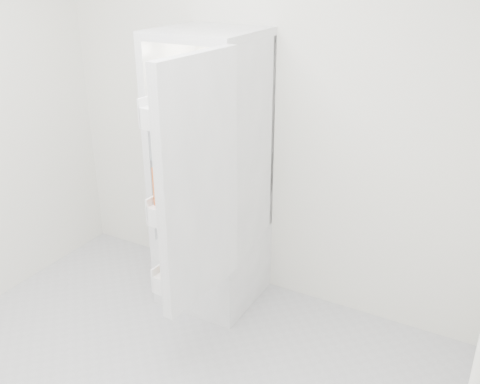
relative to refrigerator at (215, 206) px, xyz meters
The scene contains 20 objects.
room_walls 1.57m from the refrigerator, 80.89° to the right, with size 3.02×3.02×2.61m.
refrigerator is the anchor object (origin of this frame).
shelf_low 0.10m from the refrigerator, 90.00° to the right, with size 0.49×0.53×0.01m, color silver.
shelf_mid 0.39m from the refrigerator, 90.00° to the right, with size 0.49×0.53×0.01m, color silver.
shelf_top 0.72m from the refrigerator, 90.00° to the right, with size 0.49×0.53×0.01m, color silver.
crisper_left 0.15m from the refrigerator, 152.98° to the right, with size 0.23×0.46×0.22m, color silver, non-canonical shape.
crisper_right 0.15m from the refrigerator, 27.02° to the right, with size 0.23×0.46×0.22m, color silver, non-canonical shape.
condiment_jars 0.78m from the refrigerator, 98.98° to the right, with size 0.46×0.32×0.08m.
squeeze_bottle 0.84m from the refrigerator, 32.46° to the right, with size 0.06×0.06×0.19m, color white.
tub_white 0.48m from the refrigerator, 146.37° to the right, with size 0.14×0.14×0.09m, color white.
tin_red 0.50m from the refrigerator, 42.20° to the right, with size 0.09×0.09×0.06m, color red.
foil_tray 0.44m from the refrigerator, 166.64° to the right, with size 0.16×0.12×0.04m, color silver.
tub_green 0.44m from the refrigerator, 61.13° to the left, with size 0.09×0.13×0.07m, color #3B8244.
red_cabbage 0.20m from the refrigerator, 40.42° to the left, with size 0.18×0.18×0.18m, color #551D50.
bell_pepper 0.27m from the refrigerator, 97.66° to the right, with size 0.11×0.11×0.11m, color red.
mushroom_bowl 0.23m from the refrigerator, 149.57° to the right, with size 0.16×0.16×0.07m, color #88ADCB.
salad_bag 0.36m from the refrigerator, 55.82° to the right, with size 0.12×0.12×0.12m, color beige.
citrus_pile 0.18m from the refrigerator, 142.47° to the right, with size 0.20×0.31×0.16m.
veg_pile 0.18m from the refrigerator, 26.82° to the right, with size 0.16×0.30×0.10m.
fridge_door 0.82m from the refrigerator, 66.53° to the right, with size 0.21×0.60×1.30m.
Camera 1 is at (1.49, -1.48, 2.18)m, focal length 40.00 mm.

